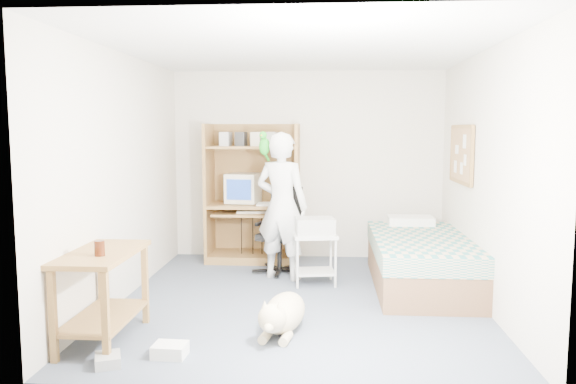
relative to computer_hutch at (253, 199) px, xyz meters
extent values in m
plane|color=#454D5E|center=(0.70, -1.74, -0.82)|extent=(4.00, 4.00, 0.00)
cube|color=beige|center=(0.70, 0.26, 0.43)|extent=(3.60, 0.02, 2.50)
cube|color=beige|center=(2.50, -1.74, 0.43)|extent=(0.02, 4.00, 2.50)
cube|color=beige|center=(-1.10, -1.74, 0.43)|extent=(0.02, 4.00, 2.50)
cube|color=white|center=(0.70, -1.74, 1.68)|extent=(3.60, 4.00, 0.02)
cube|color=olive|center=(-0.58, -0.04, 0.08)|extent=(0.04, 0.60, 1.80)
cube|color=olive|center=(0.58, -0.04, 0.08)|extent=(0.04, 0.60, 1.80)
cube|color=olive|center=(0.00, 0.25, 0.08)|extent=(1.20, 0.02, 1.80)
cube|color=olive|center=(0.00, -0.04, -0.08)|extent=(1.12, 0.60, 0.04)
cube|color=olive|center=(0.00, -0.12, -0.18)|extent=(1.00, 0.50, 0.03)
cube|color=olive|center=(0.00, -0.04, 0.68)|extent=(1.12, 0.55, 0.03)
cube|color=olive|center=(0.00, -0.04, -0.77)|extent=(1.12, 0.60, 0.10)
cube|color=brown|center=(2.00, -1.14, -0.64)|extent=(1.00, 2.00, 0.36)
cube|color=#2D7977|center=(2.00, -1.14, -0.36)|extent=(1.02, 2.02, 0.20)
cube|color=white|center=(2.00, -0.34, -0.22)|extent=(0.55, 0.35, 0.12)
cube|color=brown|center=(-0.85, -2.94, -0.09)|extent=(0.50, 1.00, 0.04)
cube|color=brown|center=(-1.05, -3.39, -0.47)|extent=(0.05, 0.05, 0.70)
cube|color=brown|center=(-0.65, -3.39, -0.47)|extent=(0.05, 0.05, 0.70)
cube|color=brown|center=(-1.05, -2.49, -0.47)|extent=(0.05, 0.05, 0.70)
cube|color=brown|center=(-0.65, -2.49, -0.47)|extent=(0.05, 0.05, 0.70)
cube|color=brown|center=(-0.85, -2.94, -0.62)|extent=(0.46, 0.92, 0.03)
cube|color=olive|center=(2.48, -0.84, 0.63)|extent=(0.03, 0.90, 0.60)
cube|color=brown|center=(2.47, -0.84, 0.94)|extent=(0.04, 0.94, 0.04)
cube|color=brown|center=(2.47, -0.84, 0.32)|extent=(0.04, 0.94, 0.04)
cylinder|color=black|center=(0.40, -0.65, -0.78)|extent=(0.58, 0.58, 0.06)
cylinder|color=black|center=(0.40, -0.65, -0.60)|extent=(0.06, 0.06, 0.38)
cube|color=black|center=(0.40, -0.65, -0.37)|extent=(0.56, 0.56, 0.08)
cube|color=black|center=(0.47, -0.44, -0.05)|extent=(0.40, 0.19, 0.53)
cube|color=black|center=(0.17, -0.57, -0.22)|extent=(0.13, 0.28, 0.04)
cube|color=black|center=(0.63, -0.73, -0.22)|extent=(0.13, 0.28, 0.04)
imported|color=silver|center=(0.45, -0.90, 0.03)|extent=(0.72, 0.59, 1.70)
ellipsoid|color=#178C14|center=(0.25, -0.88, 0.72)|extent=(0.12, 0.12, 0.20)
sphere|color=#178C14|center=(0.24, -0.91, 0.84)|extent=(0.09, 0.09, 0.09)
cone|color=orange|center=(0.22, -0.96, 0.84)|extent=(0.05, 0.05, 0.03)
cylinder|color=#178C14|center=(0.27, -0.83, 0.60)|extent=(0.07, 0.14, 0.12)
ellipsoid|color=beige|center=(0.61, -2.58, -0.67)|extent=(0.45, 0.74, 0.31)
sphere|color=beige|center=(0.54, -2.96, -0.59)|extent=(0.23, 0.23, 0.23)
cone|color=beige|center=(0.48, -2.97, -0.48)|extent=(0.07, 0.07, 0.09)
cone|color=beige|center=(0.59, -2.99, -0.48)|extent=(0.07, 0.07, 0.09)
ellipsoid|color=beige|center=(0.52, -3.06, -0.63)|extent=(0.10, 0.14, 0.08)
cylinder|color=beige|center=(0.67, -2.22, -0.72)|extent=(0.10, 0.23, 0.11)
cube|color=silver|center=(0.83, -1.11, -0.27)|extent=(0.53, 0.45, 0.04)
cube|color=silver|center=(0.83, -1.11, -0.68)|extent=(0.49, 0.41, 0.03)
cylinder|color=silver|center=(0.62, -1.28, -0.54)|extent=(0.03, 0.03, 0.55)
cylinder|color=silver|center=(1.04, -1.28, -0.54)|extent=(0.03, 0.03, 0.55)
cylinder|color=silver|center=(0.62, -0.95, -0.54)|extent=(0.03, 0.03, 0.55)
cylinder|color=silver|center=(1.04, -0.95, -0.54)|extent=(0.03, 0.03, 0.55)
cube|color=#B0B0AB|center=(0.83, -1.11, -0.16)|extent=(0.46, 0.38, 0.18)
cube|color=beige|center=(-0.13, 0.01, 0.14)|extent=(0.45, 0.47, 0.38)
cube|color=navy|center=(-0.16, -0.20, 0.14)|extent=(0.32, 0.06, 0.26)
cube|color=beige|center=(0.03, -0.16, -0.15)|extent=(0.46, 0.21, 0.03)
cylinder|color=gold|center=(0.33, -0.09, 0.00)|extent=(0.08, 0.08, 0.12)
cylinder|color=#3D1809|center=(-0.80, -3.09, -0.01)|extent=(0.08, 0.08, 0.12)
cube|color=white|center=(-0.22, -3.22, -0.77)|extent=(0.26, 0.21, 0.10)
cube|color=#ADADA8|center=(-0.64, -3.41, -0.78)|extent=(0.25, 0.27, 0.08)
camera|label=1|loc=(0.97, -7.27, 0.92)|focal=35.00mm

